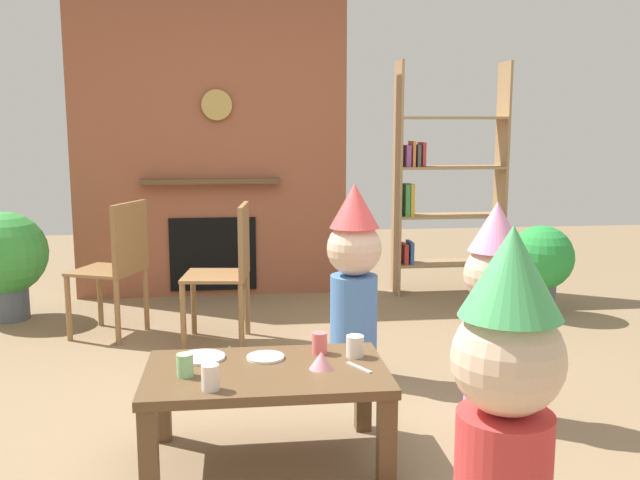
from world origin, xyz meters
name	(u,v)px	position (x,y,z in m)	size (l,w,h in m)	color
ground_plane	(299,416)	(0.00, 0.00, 0.00)	(12.00, 12.00, 0.00)	#846B4C
brick_fireplace_feature	(211,150)	(-0.48, 2.60, 1.19)	(2.20, 0.28, 2.40)	#935138
bookshelf	(442,187)	(1.40, 2.40, 0.89)	(0.90, 0.28, 1.90)	#9E7A51
coffee_table	(266,384)	(-0.17, -0.43, 0.34)	(1.00, 0.60, 0.40)	brown
paper_cup_near_left	(210,377)	(-0.39, -0.64, 0.45)	(0.07, 0.07, 0.10)	silver
paper_cup_near_right	(355,346)	(0.22, -0.32, 0.45)	(0.08, 0.08, 0.09)	silver
paper_cup_center	(319,343)	(0.07, -0.26, 0.45)	(0.07, 0.07, 0.09)	#E5666B
paper_cup_far_left	(185,365)	(-0.50, -0.48, 0.45)	(0.07, 0.07, 0.09)	#8CD18C
paper_plate_front	(265,357)	(-0.17, -0.30, 0.41)	(0.16, 0.16, 0.01)	white
paper_plate_rear	(202,357)	(-0.44, -0.27, 0.41)	(0.20, 0.20, 0.01)	white
birthday_cake_slice	(321,360)	(0.05, -0.46, 0.44)	(0.10, 0.10, 0.07)	pink
table_fork	(359,367)	(0.21, -0.47, 0.40)	(0.15, 0.02, 0.01)	silver
child_with_cone_hat	(505,416)	(0.44, -1.44, 0.60)	(0.31, 0.31, 1.13)	#D13838
child_in_pink	(494,306)	(0.91, -0.12, 0.55)	(0.29, 0.29, 1.05)	#B27FCC
child_by_the_chairs	(354,277)	(0.35, 0.50, 0.57)	(0.30, 0.30, 1.08)	#4C7FC6
dining_chair_left	(118,261)	(-1.06, 1.44, 0.51)	(0.52, 0.52, 0.90)	olive
dining_chair_middle	(230,265)	(-0.33, 1.22, 0.51)	(0.44, 0.44, 0.90)	olive
potted_plant_tall	(541,262)	(1.93, 1.62, 0.40)	(0.47, 0.47, 0.67)	#4C5660
potted_plant_short	(5,257)	(-1.94, 1.97, 0.46)	(0.60, 0.60, 0.79)	#4C5660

